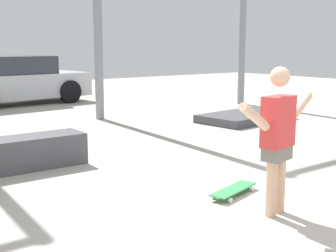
# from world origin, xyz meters

# --- Properties ---
(ground_plane) EXTENTS (36.00, 36.00, 0.00)m
(ground_plane) POSITION_xyz_m (0.00, 0.00, 0.00)
(ground_plane) COLOR #B2ADA3
(skateboarder) EXTENTS (1.34, 0.32, 1.52)m
(skateboarder) POSITION_xyz_m (0.06, -0.07, 0.84)
(skateboarder) COLOR #DBAD89
(skateboarder) RESTS_ON ground_plane
(skateboard) EXTENTS (0.79, 0.40, 0.08)m
(skateboard) POSITION_xyz_m (0.16, 0.64, 0.06)
(skateboard) COLOR #338C4C
(skateboard) RESTS_ON ground_plane
(grind_box) EXTENTS (1.85, 0.56, 0.46)m
(grind_box) POSITION_xyz_m (-1.41, 3.27, 0.23)
(grind_box) COLOR #47474C
(grind_box) RESTS_ON ground_plane
(manual_pad) EXTENTS (2.36, 1.46, 0.18)m
(manual_pad) POSITION_xyz_m (4.29, 4.33, 0.09)
(manual_pad) COLOR #47474C
(manual_pad) RESTS_ON ground_plane
(parked_car_silver) EXTENTS (4.26, 2.19, 1.41)m
(parked_car_silver) POSITION_xyz_m (1.14, 10.59, 0.69)
(parked_car_silver) COLOR #B7BABF
(parked_car_silver) RESTS_ON ground_plane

